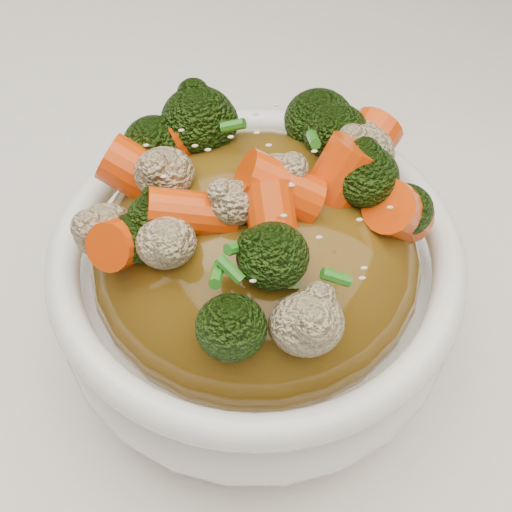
{
  "coord_description": "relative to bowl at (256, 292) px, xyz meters",
  "views": [
    {
      "loc": [
        -0.0,
        -0.26,
        1.13
      ],
      "look_at": [
        0.03,
        -0.02,
        0.82
      ],
      "focal_mm": 55.0,
      "sensor_mm": 36.0,
      "label": 1
    }
  ],
  "objects": [
    {
      "name": "sauce_base",
      "position": [
        0.0,
        0.0,
        0.03
      ],
      "size": [
        0.19,
        0.19,
        0.09
      ],
      "primitive_type": "ellipsoid",
      "rotation": [
        0.0,
        0.0,
        -0.19
      ],
      "color": "brown",
      "rests_on": "bowl"
    },
    {
      "name": "broccoli",
      "position": [
        0.0,
        0.0,
        0.09
      ],
      "size": [
        0.19,
        0.19,
        0.04
      ],
      "primitive_type": null,
      "rotation": [
        0.0,
        0.0,
        -0.19
      ],
      "color": "black",
      "rests_on": "sauce_base"
    },
    {
      "name": "cauliflower",
      "position": [
        0.0,
        0.0,
        0.08
      ],
      "size": [
        0.19,
        0.19,
        0.03
      ],
      "primitive_type": null,
      "rotation": [
        0.0,
        0.0,
        -0.19
      ],
      "color": "tan",
      "rests_on": "sauce_base"
    },
    {
      "name": "sesame_seeds",
      "position": [
        0.0,
        0.0,
        0.09
      ],
      "size": [
        0.17,
        0.17,
        0.01
      ],
      "primitive_type": null,
      "rotation": [
        0.0,
        0.0,
        -0.19
      ],
      "color": "beige",
      "rests_on": "sauce_base"
    },
    {
      "name": "scallions",
      "position": [
        0.0,
        0.0,
        0.09
      ],
      "size": [
        0.14,
        0.14,
        0.02
      ],
      "primitive_type": null,
      "rotation": [
        0.0,
        0.0,
        -0.19
      ],
      "color": "#25731A",
      "rests_on": "sauce_base"
    },
    {
      "name": "bowl",
      "position": [
        0.0,
        0.0,
        0.0
      ],
      "size": [
        0.24,
        0.24,
        0.08
      ],
      "primitive_type": null,
      "rotation": [
        0.0,
        0.0,
        -0.19
      ],
      "color": "white",
      "rests_on": "tablecloth"
    },
    {
      "name": "carrots",
      "position": [
        0.0,
        0.0,
        0.09
      ],
      "size": [
        0.19,
        0.19,
        0.05
      ],
      "primitive_type": null,
      "rotation": [
        0.0,
        0.0,
        -0.19
      ],
      "color": "#EA4507",
      "rests_on": "sauce_base"
    },
    {
      "name": "tablecloth",
      "position": [
        -0.03,
        0.02,
        -0.06
      ],
      "size": [
        1.2,
        0.8,
        0.04
      ],
      "primitive_type": "cube",
      "color": "white",
      "rests_on": "dining_table"
    }
  ]
}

